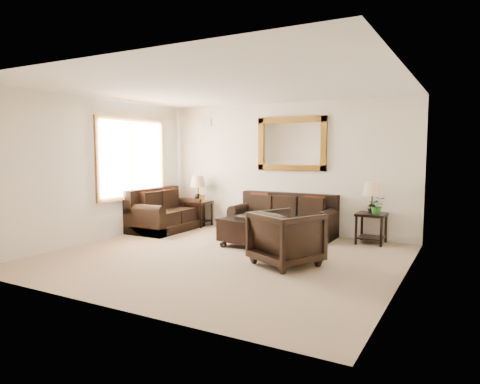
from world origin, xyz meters
The scene contains 11 objects.
room centered at (0.00, 0.00, 1.35)m, with size 5.51×5.01×2.71m.
window centered at (-2.70, 0.90, 1.55)m, with size 0.07×1.96×1.66m.
mirror centered at (0.19, 2.47, 1.85)m, with size 1.50×0.06×1.10m.
air_vent centered at (-1.90, 2.48, 2.35)m, with size 0.25×0.02×0.18m, color #999999.
sofa centered at (0.19, 2.09, 0.31)m, with size 2.06×0.89×0.84m.
loveseat centered at (-2.31, 1.42, 0.33)m, with size 0.95×1.60×0.90m.
end_table_left centered at (-1.95, 2.20, 0.74)m, with size 0.52×0.52×1.14m.
end_table_right centered at (1.90, 2.20, 0.75)m, with size 0.52×0.52×1.14m.
coffee_table centered at (0.27, 0.89, 0.31)m, with size 1.59×1.07×0.62m.
armchair centered at (1.10, 0.07, 0.45)m, with size 0.87×0.82×0.90m, color black.
potted_plant centered at (2.01, 2.11, 0.69)m, with size 0.29×0.32×0.25m, color #21561D.
Camera 1 is at (3.54, -5.77, 1.71)m, focal length 32.00 mm.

